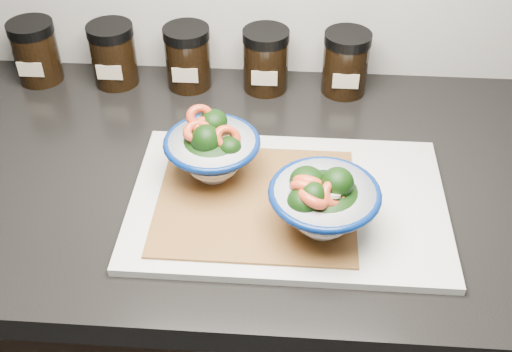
# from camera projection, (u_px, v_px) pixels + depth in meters

# --- Properties ---
(cabinet) EXTENTS (3.43, 0.58, 0.86)m
(cabinet) POSITION_uv_depth(u_px,v_px,m) (203.00, 348.00, 1.29)
(cabinet) COLOR black
(cabinet) RESTS_ON ground
(countertop) EXTENTS (3.50, 0.60, 0.04)m
(countertop) POSITION_uv_depth(u_px,v_px,m) (188.00, 178.00, 1.00)
(countertop) COLOR black
(countertop) RESTS_ON cabinet
(cutting_board) EXTENTS (0.45, 0.30, 0.01)m
(cutting_board) POSITION_uv_depth(u_px,v_px,m) (288.00, 202.00, 0.92)
(cutting_board) COLOR beige
(cutting_board) RESTS_ON countertop
(bamboo_mat) EXTENTS (0.28, 0.24, 0.00)m
(bamboo_mat) POSITION_uv_depth(u_px,v_px,m) (256.00, 201.00, 0.91)
(bamboo_mat) COLOR #A76932
(bamboo_mat) RESTS_ON cutting_board
(bowl_left) EXTENTS (0.14, 0.14, 0.11)m
(bowl_left) POSITION_uv_depth(u_px,v_px,m) (212.00, 150.00, 0.93)
(bowl_left) COLOR white
(bowl_left) RESTS_ON bamboo_mat
(bowl_right) EXTENTS (0.15, 0.15, 0.10)m
(bowl_right) POSITION_uv_depth(u_px,v_px,m) (323.00, 202.00, 0.84)
(bowl_right) COLOR white
(bowl_right) RESTS_ON bamboo_mat
(spice_jar_a) EXTENTS (0.08, 0.08, 0.11)m
(spice_jar_a) POSITION_uv_depth(u_px,v_px,m) (36.00, 52.00, 1.15)
(spice_jar_a) COLOR black
(spice_jar_a) RESTS_ON countertop
(spice_jar_b) EXTENTS (0.08, 0.08, 0.11)m
(spice_jar_b) POSITION_uv_depth(u_px,v_px,m) (113.00, 54.00, 1.14)
(spice_jar_b) COLOR black
(spice_jar_b) RESTS_ON countertop
(spice_jar_c) EXTENTS (0.08, 0.08, 0.11)m
(spice_jar_c) POSITION_uv_depth(u_px,v_px,m) (188.00, 57.00, 1.14)
(spice_jar_c) COLOR black
(spice_jar_c) RESTS_ON countertop
(spice_jar_d) EXTENTS (0.08, 0.08, 0.11)m
(spice_jar_d) POSITION_uv_depth(u_px,v_px,m) (266.00, 60.00, 1.13)
(spice_jar_d) COLOR black
(spice_jar_d) RESTS_ON countertop
(spice_jar_e) EXTENTS (0.08, 0.08, 0.11)m
(spice_jar_e) POSITION_uv_depth(u_px,v_px,m) (346.00, 63.00, 1.12)
(spice_jar_e) COLOR black
(spice_jar_e) RESTS_ON countertop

